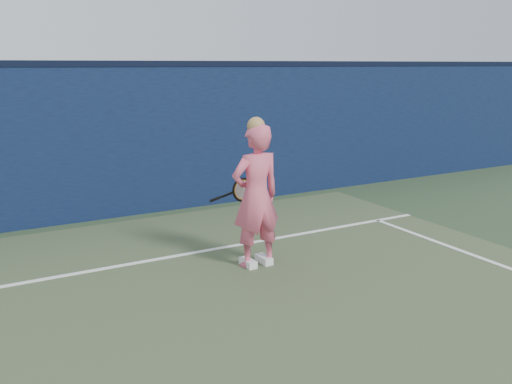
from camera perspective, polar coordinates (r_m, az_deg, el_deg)
backstop_wall at (r=9.26m, az=-21.51°, el=4.36°), size 24.00×0.40×2.50m
wall_cap at (r=9.17m, az=-22.21°, el=12.40°), size 24.00×0.42×0.10m
player at (r=6.82m, az=0.00°, el=-0.41°), size 0.69×0.47×1.92m
racket at (r=7.17m, az=-1.66°, el=0.16°), size 0.61×0.16×0.33m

